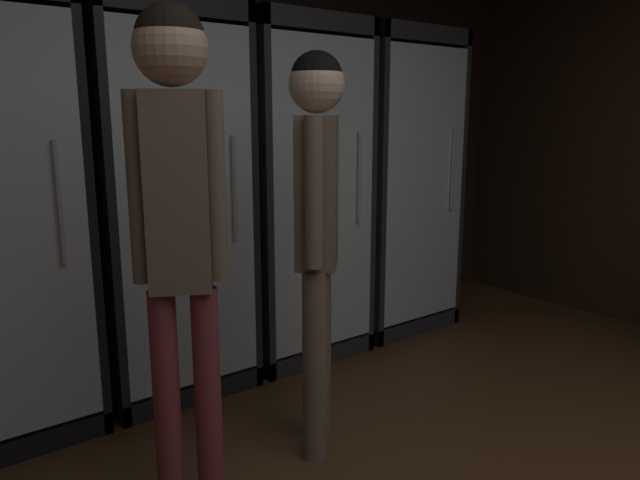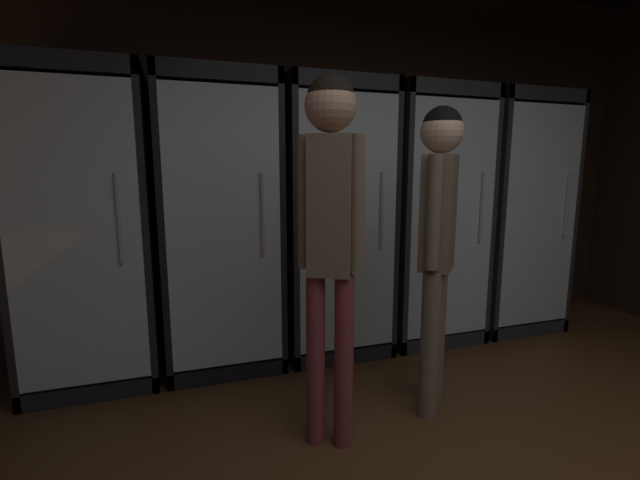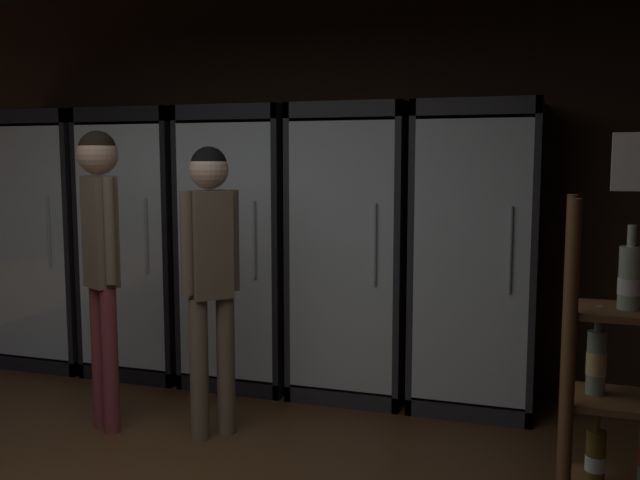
{
  "view_description": "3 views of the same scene",
  "coord_description": "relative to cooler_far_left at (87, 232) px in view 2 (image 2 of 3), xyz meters",
  "views": [
    {
      "loc": [
        -1.49,
        -0.14,
        1.4
      ],
      "look_at": [
        0.39,
        2.28,
        0.76
      ],
      "focal_mm": 33.6,
      "sensor_mm": 36.0,
      "label": 1
    },
    {
      "loc": [
        -1.34,
        -0.19,
        1.33
      ],
      "look_at": [
        -0.42,
        2.59,
        0.84
      ],
      "focal_mm": 24.03,
      "sensor_mm": 36.0,
      "label": 2
    },
    {
      "loc": [
        1.74,
        -1.77,
        1.58
      ],
      "look_at": [
        0.27,
        2.7,
        1.03
      ],
      "focal_mm": 39.6,
      "sensor_mm": 36.0,
      "label": 3
    }
  ],
  "objects": [
    {
      "name": "cooler_left",
      "position": [
        0.8,
        0.0,
        -0.0
      ],
      "size": [
        0.75,
        0.63,
        1.93
      ],
      "color": "black",
      "rests_on": "ground"
    },
    {
      "name": "cooler_right",
      "position": [
        2.39,
        0.0,
        -0.01
      ],
      "size": [
        0.75,
        0.63,
        1.93
      ],
      "color": "#2B2B30",
      "rests_on": "ground"
    },
    {
      "name": "shopper_near",
      "position": [
        1.19,
        -1.1,
        0.2
      ],
      "size": [
        0.27,
        0.23,
        1.73
      ],
      "color": "brown",
      "rests_on": "ground"
    },
    {
      "name": "cooler_center",
      "position": [
        1.59,
        0.0,
        0.0
      ],
      "size": [
        0.75,
        0.63,
        1.93
      ],
      "color": "black",
      "rests_on": "ground"
    },
    {
      "name": "cooler_far_left",
      "position": [
        0.0,
        0.0,
        0.0
      ],
      "size": [
        0.75,
        0.63,
        1.93
      ],
      "color": "black",
      "rests_on": "ground"
    },
    {
      "name": "wall_back",
      "position": [
        1.88,
        0.31,
        0.45
      ],
      "size": [
        6.0,
        0.06,
        2.8
      ],
      "primitive_type": "cube",
      "color": "black",
      "rests_on": "ground"
    },
    {
      "name": "cooler_far_right",
      "position": [
        3.18,
        -0.0,
        -0.0
      ],
      "size": [
        0.75,
        0.63,
        1.93
      ],
      "color": "#2B2B30",
      "rests_on": "ground"
    },
    {
      "name": "shopper_far",
      "position": [
        1.83,
        -1.0,
        0.08
      ],
      "size": [
        0.26,
        0.27,
        1.64
      ],
      "color": "#72604C",
      "rests_on": "ground"
    }
  ]
}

